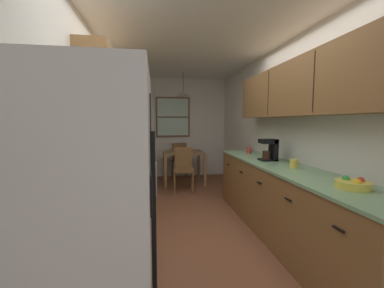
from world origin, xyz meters
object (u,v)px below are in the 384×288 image
Objects in this scene: mug_spare at (294,164)px; table_serving_bowl at (183,150)px; refrigerator at (91,215)px; stove_range at (107,228)px; dining_table at (183,157)px; coffee_maker at (270,149)px; fruit_bowl at (353,184)px; dining_chair_near at (184,167)px; mug_by_coffeemaker at (249,150)px; microwave_over_range at (88,93)px; dining_chair_far at (178,158)px; trash_bin at (148,179)px; storage_canister at (113,163)px.

mug_spare reaches higher than table_serving_bowl.
refrigerator is 1.58× the size of stove_range.
dining_table is (1.03, 3.99, -0.24)m from refrigerator.
coffee_maker reaches higher than stove_range.
stove_range is at bearing 94.49° from refrigerator.
fruit_bowl is at bearing -76.29° from dining_table.
dining_chair_near is 7.33× the size of mug_spare.
dining_table is at bearing 119.96° from mug_by_coffeemaker.
refrigerator is 2.73× the size of microwave_over_range.
stove_range is at bearing 165.50° from fruit_bowl.
dining_chair_far is (1.14, 3.90, -1.18)m from microwave_over_range.
dining_chair_far is 0.65m from table_serving_bowl.
table_serving_bowl is at bearing 111.12° from coffee_maker.
dining_table is 3.92m from fruit_bowl.
microwave_over_range is 0.99× the size of trash_bin.
trash_bin is (-0.80, -0.82, -0.31)m from dining_table.
mug_by_coffeemaker is (0.01, 0.78, -0.11)m from coffee_maker.
coffee_maker is at bearing -72.03° from dining_chair_far.
trash_bin is at bearing 129.18° from mug_spare.
table_serving_bowl is (-0.95, 2.98, -0.18)m from mug_spare.
storage_canister is (-1.04, -3.47, 0.49)m from dining_chair_far.
trash_bin is at bearing 83.16° from stove_range.
microwave_over_range is 2.83m from trash_bin.
dining_chair_near is 2.50m from storage_canister.
dining_chair_near is at bearing -96.64° from dining_table.
stove_range is at bearing -0.03° from microwave_over_range.
storage_canister is at bearing -111.05° from dining_table.
mug_spare is at bearing -50.82° from trash_bin.
fruit_bowl is at bearing -77.44° from dining_chair_far.
dining_chair_far is (1.03, 3.90, 0.03)m from stove_range.
table_serving_bowl is at bearing 107.78° from mug_spare.
table_serving_bowl is (1.08, 2.88, -0.22)m from storage_canister.
storage_canister reaches higher than dining_chair_near.
mug_by_coffeemaker reaches higher than trash_bin.
storage_canister is (-0.30, -2.03, 0.67)m from trash_bin.
refrigerator is at bearing -94.30° from trash_bin.
stove_range reaches higher than trash_bin.
trash_bin is 3.52× the size of storage_canister.
coffee_maker is 2.42× the size of mug_spare.
stove_range is at bearing -96.84° from trash_bin.
refrigerator is at bearing -129.62° from mug_by_coffeemaker.
stove_range is 3.70× the size of coffee_maker.
mug_spare reaches higher than fruit_bowl.
microwave_over_range is 3.11m from dining_chair_near.
table_serving_bowl is at bearing 75.79° from refrigerator.
fruit_bowl is at bearing -89.74° from coffee_maker.
stove_range is 5.05× the size of table_serving_bowl.
mug_spare is (1.00, -3.57, 0.45)m from dining_chair_far.
dining_chair_near is at bearing -94.96° from table_serving_bowl.
mug_by_coffeemaker is at bearing 89.20° from coffee_maker.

